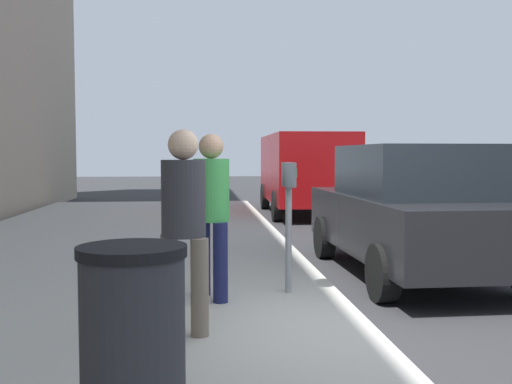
{
  "coord_description": "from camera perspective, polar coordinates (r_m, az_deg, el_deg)",
  "views": [
    {
      "loc": [
        -5.12,
        1.52,
        1.64
      ],
      "look_at": [
        1.55,
        0.88,
        1.22
      ],
      "focal_mm": 41.63,
      "sensor_mm": 36.0,
      "label": 1
    }
  ],
  "objects": [
    {
      "name": "pedestrian_at_meter",
      "position": [
        6.12,
        -4.31,
        -1.07
      ],
      "size": [
        0.48,
        0.37,
        1.71
      ],
      "rotation": [
        0.0,
        0.0,
        -1.09
      ],
      "color": "#191E4C",
      "rests_on": "sidewalk_slab"
    },
    {
      "name": "parked_van_far",
      "position": [
        16.33,
        4.71,
        2.24
      ],
      "size": [
        5.24,
        2.21,
        2.18
      ],
      "color": "maroon",
      "rests_on": "ground_plane"
    },
    {
      "name": "trash_bin",
      "position": [
        3.35,
        -11.73,
        -13.59
      ],
      "size": [
        0.59,
        0.59,
        1.01
      ],
      "color": "#2D2D33",
      "rests_on": "sidewalk_slab"
    },
    {
      "name": "sidewalk_slab",
      "position": [
        5.56,
        -21.21,
        -13.03
      ],
      "size": [
        28.0,
        6.0,
        0.15
      ],
      "primitive_type": "cube",
      "color": "#A8A59E",
      "rests_on": "ground_plane"
    },
    {
      "name": "parking_meter",
      "position": [
        6.38,
        3.16,
        -0.69
      ],
      "size": [
        0.36,
        0.12,
        1.41
      ],
      "color": "gray",
      "rests_on": "sidewalk_slab"
    },
    {
      "name": "pedestrian_bystander",
      "position": [
        4.99,
        -6.97,
        -2.17
      ],
      "size": [
        0.41,
        0.41,
        1.7
      ],
      "rotation": [
        0.0,
        0.0,
        -0.79
      ],
      "color": "#726656",
      "rests_on": "sidewalk_slab"
    },
    {
      "name": "parked_sedan_near",
      "position": [
        8.3,
        14.84,
        -1.69
      ],
      "size": [
        4.44,
        2.04,
        1.77
      ],
      "color": "black",
      "rests_on": "ground_plane"
    },
    {
      "name": "ground_plane",
      "position": [
        5.59,
        10.88,
        -13.56
      ],
      "size": [
        80.0,
        80.0,
        0.0
      ],
      "primitive_type": "plane",
      "color": "#2B2B2D",
      "rests_on": "ground"
    }
  ]
}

